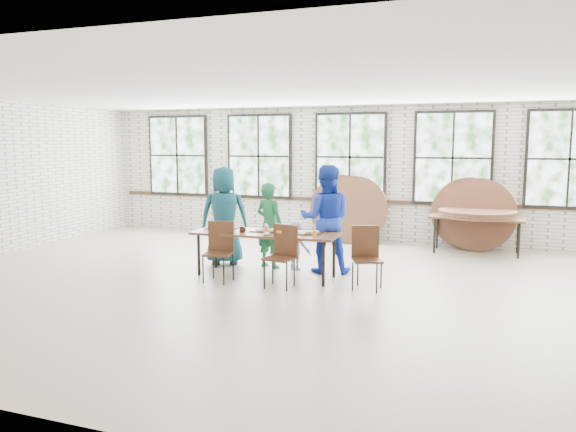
{
  "coord_description": "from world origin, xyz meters",
  "views": [
    {
      "loc": [
        3.0,
        -7.82,
        2.2
      ],
      "look_at": [
        0.0,
        0.4,
        1.05
      ],
      "focal_mm": 35.0,
      "sensor_mm": 36.0,
      "label": 1
    }
  ],
  "objects_px": {
    "dining_table": "(266,235)",
    "storage_table": "(477,219)",
    "chair_near_right": "(283,250)",
    "chair_near_left": "(220,246)"
  },
  "relations": [
    {
      "from": "dining_table",
      "to": "storage_table",
      "type": "relative_size",
      "value": 1.31
    },
    {
      "from": "dining_table",
      "to": "chair_near_right",
      "type": "height_order",
      "value": "chair_near_right"
    },
    {
      "from": "chair_near_left",
      "to": "storage_table",
      "type": "height_order",
      "value": "chair_near_left"
    },
    {
      "from": "chair_near_left",
      "to": "storage_table",
      "type": "xyz_separation_m",
      "value": [
        3.79,
        3.75,
        0.13
      ]
    },
    {
      "from": "chair_near_right",
      "to": "storage_table",
      "type": "height_order",
      "value": "chair_near_right"
    },
    {
      "from": "chair_near_left",
      "to": "chair_near_right",
      "type": "distance_m",
      "value": 1.07
    },
    {
      "from": "dining_table",
      "to": "storage_table",
      "type": "bearing_deg",
      "value": 43.04
    },
    {
      "from": "chair_near_right",
      "to": "dining_table",
      "type": "bearing_deg",
      "value": 143.82
    },
    {
      "from": "dining_table",
      "to": "storage_table",
      "type": "xyz_separation_m",
      "value": [
        3.2,
        3.25,
        -0.0
      ]
    },
    {
      "from": "dining_table",
      "to": "chair_near_right",
      "type": "xyz_separation_m",
      "value": [
        0.49,
        -0.49,
        -0.13
      ]
    }
  ]
}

